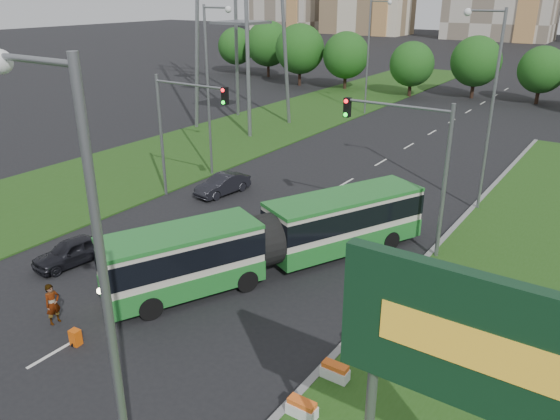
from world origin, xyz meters
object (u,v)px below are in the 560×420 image
Objects in this scene: billboard at (484,362)px; articulated_bus at (272,236)px; car_left_near at (72,251)px; traffic_mast_median at (415,153)px; pedestrian at (53,304)px; shopping_trolley at (75,337)px; car_left_far at (222,184)px; traffic_mast_left at (178,119)px.

billboard is 0.48× the size of articulated_bus.
car_left_near is at bearing -122.23° from articulated_bus.
traffic_mast_median is 4.45× the size of pedestrian.
traffic_mast_median reaches higher than shopping_trolley.
car_left_near is 0.95× the size of car_left_far.
pedestrian reaches higher than car_left_near.
traffic_mast_median is 17.63m from shopping_trolley.
car_left_far is 2.27× the size of pedestrian.
billboard is 2.07× the size of car_left_near.
articulated_bus is 10.10m from shopping_trolley.
articulated_bus is (10.29, -4.49, -3.67)m from traffic_mast_left.
car_left_far is (-21.12, 17.25, -5.49)m from billboard.
articulated_bus is 9.28× the size of pedestrian.
articulated_bus is 10.18m from car_left_near.
traffic_mast_left reaches higher than pedestrian.
traffic_mast_median is at bearing 74.00° from articulated_bus.
billboard is 1.00× the size of traffic_mast_left.
articulated_bus is at bearing -131.58° from traffic_mast_median.
shopping_trolley is (2.00, -0.49, -0.57)m from pedestrian.
shopping_trolley is at bearing -28.11° from car_left_near.
pedestrian is 2.71× the size of shopping_trolley.
car_left_far reaches higher than car_left_near.
car_left_far is 16.43m from pedestrian.
traffic_mast_median is at bearing 58.28° from shopping_trolley.
traffic_mast_left is (-22.63, 15.00, -0.81)m from billboard.
shopping_trolley is (-14.97, 0.86, -5.84)m from billboard.
billboard is 16.82m from articulated_bus.
billboard is 17.68m from traffic_mast_median.
shopping_trolley is (7.66, -14.14, -5.02)m from traffic_mast_left.
car_left_far is (1.51, 2.24, -4.68)m from traffic_mast_left.
traffic_mast_median is 1.00× the size of traffic_mast_left.
car_left_far is at bearing 168.13° from articulated_bus.
billboard reaches higher than shopping_trolley.
billboard is 27.16m from traffic_mast_left.
pedestrian is (3.94, -3.78, 0.24)m from car_left_near.
traffic_mast_left is at bearing -177.98° from articulated_bus.
traffic_mast_median is 8.20m from articulated_bus.
car_left_far is 6.14× the size of shopping_trolley.
shopping_trolley is at bearing 176.71° from billboard.
billboard is 22.22m from car_left_near.
traffic_mast_left reaches higher than shopping_trolley.
car_left_near is at bearing -81.38° from car_left_far.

